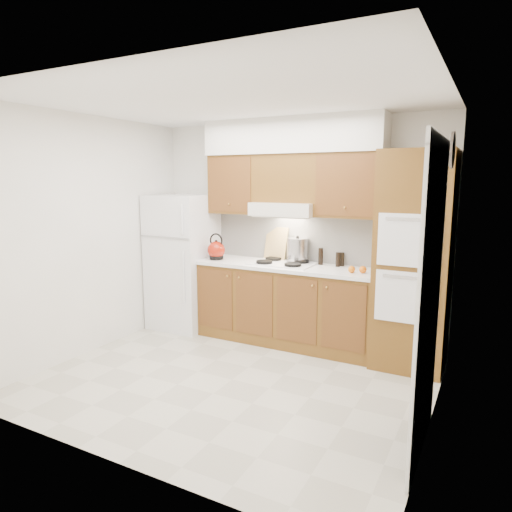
% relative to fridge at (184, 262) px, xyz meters
% --- Properties ---
extents(floor, '(3.60, 3.60, 0.00)m').
position_rel_fridge_xyz_m(floor, '(1.41, -1.14, -0.86)').
color(floor, beige).
rests_on(floor, ground).
extents(ceiling, '(3.60, 3.60, 0.00)m').
position_rel_fridge_xyz_m(ceiling, '(1.41, -1.14, 1.74)').
color(ceiling, white).
rests_on(ceiling, wall_back).
extents(wall_back, '(3.60, 0.02, 2.60)m').
position_rel_fridge_xyz_m(wall_back, '(1.41, 0.36, 0.44)').
color(wall_back, white).
rests_on(wall_back, floor).
extents(wall_left, '(0.02, 3.00, 2.60)m').
position_rel_fridge_xyz_m(wall_left, '(-0.40, -1.14, 0.44)').
color(wall_left, white).
rests_on(wall_left, floor).
extents(wall_right, '(0.02, 3.00, 2.60)m').
position_rel_fridge_xyz_m(wall_right, '(3.21, -1.14, 0.44)').
color(wall_right, white).
rests_on(wall_right, floor).
extents(fridge, '(0.75, 0.72, 1.72)m').
position_rel_fridge_xyz_m(fridge, '(0.00, 0.00, 0.00)').
color(fridge, white).
rests_on(fridge, floor).
extents(base_cabinets, '(2.11, 0.60, 0.90)m').
position_rel_fridge_xyz_m(base_cabinets, '(1.43, 0.06, -0.41)').
color(base_cabinets, brown).
rests_on(base_cabinets, floor).
extents(countertop, '(2.13, 0.62, 0.04)m').
position_rel_fridge_xyz_m(countertop, '(1.43, 0.05, 0.06)').
color(countertop, white).
rests_on(countertop, base_cabinets).
extents(backsplash, '(2.11, 0.03, 0.56)m').
position_rel_fridge_xyz_m(backsplash, '(1.43, 0.34, 0.36)').
color(backsplash, white).
rests_on(backsplash, countertop).
extents(oven_cabinet, '(0.70, 0.65, 2.20)m').
position_rel_fridge_xyz_m(oven_cabinet, '(2.85, 0.03, 0.24)').
color(oven_cabinet, brown).
rests_on(oven_cabinet, floor).
extents(upper_cab_left, '(0.63, 0.33, 0.70)m').
position_rel_fridge_xyz_m(upper_cab_left, '(0.69, 0.19, 0.99)').
color(upper_cab_left, brown).
rests_on(upper_cab_left, wall_back).
extents(upper_cab_right, '(0.73, 0.33, 0.70)m').
position_rel_fridge_xyz_m(upper_cab_right, '(2.12, 0.19, 0.99)').
color(upper_cab_right, brown).
rests_on(upper_cab_right, wall_back).
extents(range_hood, '(0.75, 0.45, 0.15)m').
position_rel_fridge_xyz_m(range_hood, '(1.38, 0.13, 0.71)').
color(range_hood, silver).
rests_on(range_hood, wall_back).
extents(upper_cab_over_hood, '(0.75, 0.33, 0.55)m').
position_rel_fridge_xyz_m(upper_cab_over_hood, '(1.38, 0.19, 1.06)').
color(upper_cab_over_hood, brown).
rests_on(upper_cab_over_hood, range_hood).
extents(soffit, '(2.13, 0.36, 0.40)m').
position_rel_fridge_xyz_m(soffit, '(1.43, 0.18, 1.54)').
color(soffit, silver).
rests_on(soffit, wall_back).
extents(cooktop, '(0.74, 0.50, 0.01)m').
position_rel_fridge_xyz_m(cooktop, '(1.38, 0.07, 0.09)').
color(cooktop, white).
rests_on(cooktop, countertop).
extents(doorway, '(0.02, 0.90, 2.10)m').
position_rel_fridge_xyz_m(doorway, '(3.19, -1.49, 0.19)').
color(doorway, black).
rests_on(doorway, floor).
extents(wall_clock, '(0.02, 0.30, 0.30)m').
position_rel_fridge_xyz_m(wall_clock, '(3.19, -0.59, 1.29)').
color(wall_clock, '#3F3833').
rests_on(wall_clock, wall_right).
extents(kettle, '(0.26, 0.26, 0.22)m').
position_rel_fridge_xyz_m(kettle, '(0.54, -0.05, 0.20)').
color(kettle, maroon).
rests_on(kettle, countertop).
extents(cutting_board, '(0.31, 0.15, 0.40)m').
position_rel_fridge_xyz_m(cutting_board, '(1.19, 0.30, 0.28)').
color(cutting_board, tan).
rests_on(cutting_board, countertop).
extents(stock_pot, '(0.26, 0.26, 0.25)m').
position_rel_fridge_xyz_m(stock_pot, '(1.50, 0.23, 0.24)').
color(stock_pot, '#B9B9BE').
rests_on(stock_pot, cooktop).
extents(condiment_a, '(0.06, 0.06, 0.19)m').
position_rel_fridge_xyz_m(condiment_a, '(1.79, 0.23, 0.18)').
color(condiment_a, black).
rests_on(condiment_a, countertop).
extents(condiment_b, '(0.06, 0.06, 0.16)m').
position_rel_fridge_xyz_m(condiment_b, '(2.00, 0.20, 0.16)').
color(condiment_b, black).
rests_on(condiment_b, countertop).
extents(condiment_c, '(0.07, 0.07, 0.16)m').
position_rel_fridge_xyz_m(condiment_c, '(2.03, 0.27, 0.16)').
color(condiment_c, black).
rests_on(condiment_c, countertop).
extents(orange_near, '(0.10, 0.10, 0.08)m').
position_rel_fridge_xyz_m(orange_near, '(2.35, -0.03, 0.12)').
color(orange_near, '#E7560C').
rests_on(orange_near, countertop).
extents(orange_far, '(0.10, 0.10, 0.07)m').
position_rel_fridge_xyz_m(orange_far, '(2.24, -0.06, 0.12)').
color(orange_far, orange).
rests_on(orange_far, countertop).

